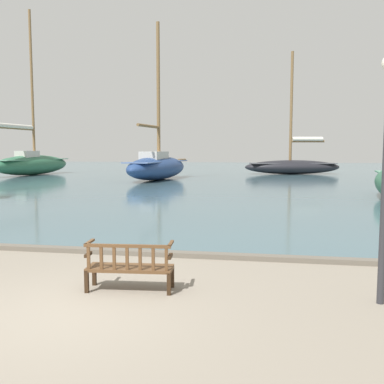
% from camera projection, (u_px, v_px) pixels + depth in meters
% --- Properties ---
extents(ground_plane, '(160.00, 160.00, 0.00)m').
position_uv_depth(ground_plane, '(70.00, 312.00, 6.95)').
color(ground_plane, gray).
extents(harbor_water, '(100.00, 80.00, 0.08)m').
position_uv_depth(harbor_water, '(238.00, 172.00, 50.12)').
color(harbor_water, '#476670').
rests_on(harbor_water, ground).
extents(quay_edge_kerb, '(40.00, 0.30, 0.12)m').
position_uv_depth(quay_edge_kerb, '(138.00, 253.00, 10.72)').
color(quay_edge_kerb, '#675F54').
rests_on(quay_edge_kerb, ground).
extents(park_bench, '(1.64, 0.65, 0.92)m').
position_uv_depth(park_bench, '(130.00, 266.00, 7.96)').
color(park_bench, '#322113').
rests_on(park_bench, ground).
extents(sailboat_outer_starboard, '(3.97, 11.62, 16.60)m').
position_uv_depth(sailboat_outer_starboard, '(32.00, 163.00, 43.95)').
color(sailboat_outer_starboard, '#2D6647').
rests_on(sailboat_outer_starboard, harbor_water).
extents(sailboat_mid_starboard, '(10.53, 4.96, 12.77)m').
position_uv_depth(sailboat_mid_starboard, '(293.00, 165.00, 45.46)').
color(sailboat_mid_starboard, black).
rests_on(sailboat_mid_starboard, harbor_water).
extents(sailboat_centre_channel, '(4.57, 12.31, 13.31)m').
position_uv_depth(sailboat_centre_channel, '(158.00, 166.00, 36.84)').
color(sailboat_centre_channel, navy).
rests_on(sailboat_centre_channel, harbor_water).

